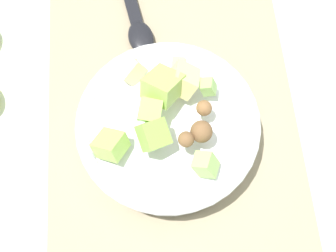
# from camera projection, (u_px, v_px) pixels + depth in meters

# --- Properties ---
(ground_plane) EXTENTS (2.40, 2.40, 0.00)m
(ground_plane) POSITION_uv_depth(u_px,v_px,m) (173.00, 125.00, 0.64)
(ground_plane) COLOR silver
(placemat) EXTENTS (0.46, 0.34, 0.01)m
(placemat) POSITION_uv_depth(u_px,v_px,m) (173.00, 125.00, 0.64)
(placemat) COLOR gray
(placemat) RESTS_ON ground_plane
(salad_bowl) EXTENTS (0.23, 0.23, 0.11)m
(salad_bowl) POSITION_uv_depth(u_px,v_px,m) (168.00, 127.00, 0.60)
(salad_bowl) COLOR white
(salad_bowl) RESTS_ON placemat
(serving_spoon) EXTENTS (0.23, 0.07, 0.01)m
(serving_spoon) POSITION_uv_depth(u_px,v_px,m) (133.00, 10.00, 0.70)
(serving_spoon) COLOR black
(serving_spoon) RESTS_ON placemat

